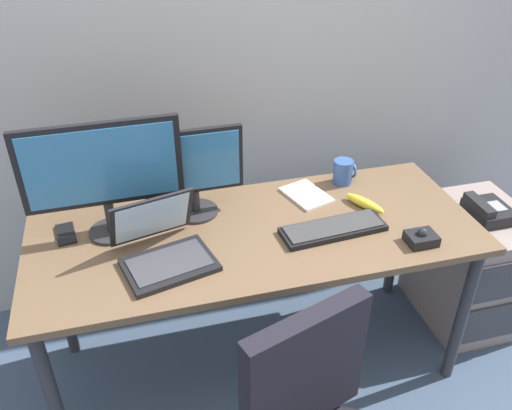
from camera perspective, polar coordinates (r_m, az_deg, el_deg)
The scene contains 14 objects.
ground_plane at distance 2.58m, azimuth 0.00°, elevation -16.24°, with size 8.00×8.00×0.00m, color #3B4C63.
back_wall at distance 2.44m, azimuth -4.50°, elevation 19.69°, with size 6.00×0.10×2.80m, color #A4A5A5.
desk at distance 2.13m, azimuth 0.00°, elevation -4.43°, with size 1.74×0.70×0.74m.
file_cabinet at distance 2.81m, azimuth 21.90°, elevation -5.98°, with size 0.42×0.53×0.59m.
desk_phone at distance 2.62m, azimuth 23.40°, elevation -0.56°, with size 0.17×0.20×0.09m.
monitor_main at distance 2.00m, azimuth -16.03°, elevation 3.48°, with size 0.58×0.18×0.46m.
monitor_side at distance 2.10m, azimuth -6.71°, elevation 3.85°, with size 0.40×0.18×0.37m.
keyboard at distance 2.09m, azimuth 8.20°, elevation -2.50°, with size 0.42×0.17×0.03m.
laptop at distance 1.94m, azimuth -9.86°, elevation -4.43°, with size 0.37×0.37×0.23m.
trackball_mouse at distance 2.10m, azimuth 17.18°, elevation -3.35°, with size 0.11×0.09×0.07m.
coffee_mug at distance 2.40m, azimuth 9.29°, elevation 3.51°, with size 0.09×0.08×0.11m.
paper_notepad at distance 2.30m, azimuth 5.38°, elevation 1.08°, with size 0.15×0.21×0.01m, color white.
cell_phone at distance 2.18m, azimuth -19.56°, elevation -2.91°, with size 0.07×0.14×0.01m, color black.
banana at distance 2.25m, azimuth 11.46°, elevation 0.19°, with size 0.19×0.04×0.04m, color yellow.
Camera 1 is at (-0.44, -1.63, 1.95)m, focal length 37.63 mm.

